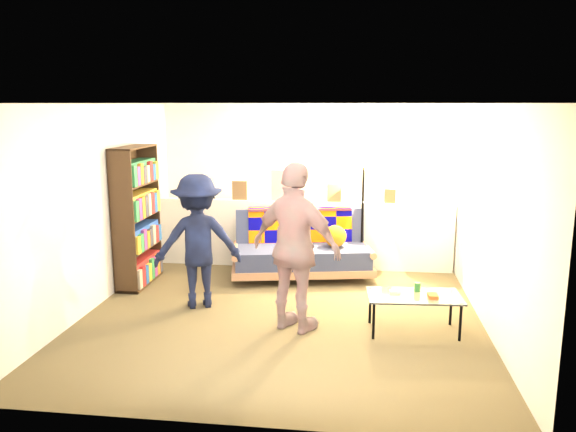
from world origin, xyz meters
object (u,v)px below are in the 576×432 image
object	(u,v)px
coffee_table	(415,297)
person_right	(296,248)
bookshelf	(137,221)
person_left	(198,241)
floor_lamp	(363,195)
futon_sofa	(303,250)

from	to	relation	value
coffee_table	person_right	world-z (taller)	person_right
bookshelf	person_left	bearing A→B (deg)	-35.03
bookshelf	floor_lamp	distance (m)	3.14
floor_lamp	person_left	distance (m)	2.57
floor_lamp	person_right	distance (m)	2.36
coffee_table	floor_lamp	size ratio (longest dim) A/B	0.64
coffee_table	person_left	xyz separation A→B (m)	(-2.50, 0.49, 0.41)
futon_sofa	bookshelf	distance (m)	2.30
bookshelf	coffee_table	bearing A→B (deg)	-19.09
bookshelf	person_right	world-z (taller)	bookshelf
futon_sofa	bookshelf	bearing A→B (deg)	-164.78
person_left	person_right	bearing A→B (deg)	134.37
bookshelf	floor_lamp	size ratio (longest dim) A/B	1.16
floor_lamp	person_left	bearing A→B (deg)	-139.64
person_left	person_right	xyz separation A→B (m)	(1.24, -0.59, 0.11)
bookshelf	coffee_table	distance (m)	3.79
floor_lamp	person_left	size ratio (longest dim) A/B	1.00
coffee_table	person_right	distance (m)	1.37
coffee_table	futon_sofa	bearing A→B (deg)	127.15
bookshelf	coffee_table	xyz separation A→B (m)	(3.55, -1.23, -0.48)
person_left	coffee_table	bearing A→B (deg)	148.78
bookshelf	coffee_table	size ratio (longest dim) A/B	1.83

